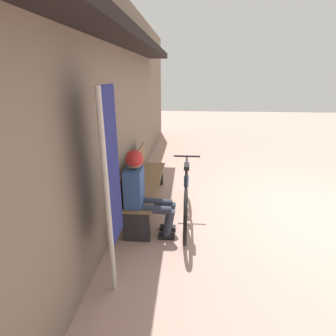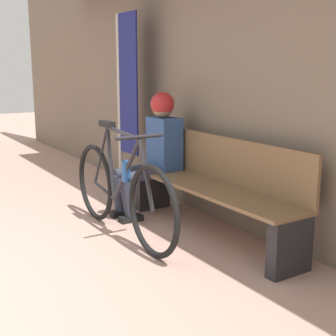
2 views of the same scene
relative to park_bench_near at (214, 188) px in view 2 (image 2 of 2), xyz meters
name	(u,v)px [view 2 (image 2 of 2)]	position (x,y,z in m)	size (l,w,h in m)	color
storefront_wall	(239,38)	(-0.12, 0.33, 1.26)	(12.00, 0.56, 3.20)	#756656
park_bench_near	(214,188)	(0.00, 0.00, 0.00)	(1.97, 0.42, 0.84)	brown
bicycle	(121,191)	(-0.38, -0.70, -0.01)	(1.79, 0.40, 0.96)	black
person_seated	(155,146)	(-0.77, -0.12, 0.27)	(0.34, 0.66, 1.19)	#2D3342
banner_pole	(126,91)	(-1.63, 0.01, 0.76)	(0.45, 0.05, 1.99)	#B7B2A8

